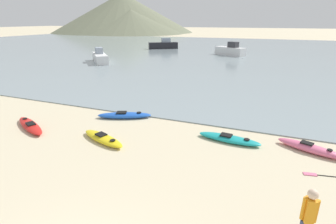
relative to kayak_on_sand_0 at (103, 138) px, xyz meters
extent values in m
cube|color=gray|center=(3.71, 38.57, -0.11)|extent=(160.00, 70.00, 0.06)
cone|color=#6B7056|center=(-58.25, 99.06, 8.08)|extent=(62.02, 62.02, 16.43)
cone|color=#6B7056|center=(-48.63, 88.83, 4.44)|extent=(42.66, 42.66, 9.15)
ellipsoid|color=yellow|center=(0.00, 0.00, 0.00)|extent=(2.74, 1.55, 0.27)
cube|color=black|center=(-0.12, 0.05, 0.16)|extent=(0.58, 0.51, 0.05)
cylinder|color=black|center=(0.69, -0.25, 0.14)|extent=(0.24, 0.24, 0.02)
ellipsoid|color=teal|center=(5.29, 2.10, -0.01)|extent=(2.87, 0.97, 0.26)
cube|color=black|center=(5.15, 2.11, 0.15)|extent=(0.54, 0.43, 0.05)
cylinder|color=black|center=(6.06, 2.02, 0.13)|extent=(0.25, 0.25, 0.02)
ellipsoid|color=#E5668C|center=(8.56, 2.36, 0.03)|extent=(2.64, 1.50, 0.33)
cube|color=black|center=(8.44, 2.41, 0.22)|extent=(0.55, 0.47, 0.05)
cylinder|color=black|center=(9.23, 2.09, 0.20)|extent=(0.20, 0.20, 0.02)
ellipsoid|color=blue|center=(-0.65, 2.95, 0.02)|extent=(3.02, 1.82, 0.31)
cube|color=black|center=(-0.79, 2.89, 0.19)|extent=(0.65, 0.57, 0.05)
cylinder|color=black|center=(0.10, 3.27, 0.18)|extent=(0.25, 0.25, 0.02)
ellipsoid|color=red|center=(-4.34, -0.09, -0.01)|extent=(3.08, 1.96, 0.26)
cube|color=black|center=(-4.20, -0.16, 0.15)|extent=(0.66, 0.57, 0.05)
cylinder|color=black|center=(-5.10, 0.28, 0.13)|extent=(0.23, 0.23, 0.02)
cube|color=orange|center=(7.89, -3.25, 1.03)|extent=(0.24, 0.26, 0.61)
cylinder|color=orange|center=(7.76, -3.25, 1.04)|extent=(0.09, 0.09, 0.58)
cylinder|color=orange|center=(8.02, -3.25, 1.04)|extent=(0.09, 0.09, 0.58)
sphere|color=beige|center=(7.89, -3.25, 1.45)|extent=(0.23, 0.23, 0.23)
cube|color=white|center=(-13.99, 19.31, 0.45)|extent=(4.68, 4.94, 1.06)
cube|color=#8C99A8|center=(-14.36, 19.71, 1.35)|extent=(1.71, 1.76, 0.74)
cube|color=white|center=(0.28, 32.77, 0.52)|extent=(5.01, 3.76, 1.20)
cube|color=#333338|center=(0.71, 32.53, 1.54)|extent=(1.73, 1.53, 0.84)
cube|color=black|center=(-13.07, 37.94, 0.50)|extent=(5.18, 4.11, 1.15)
cube|color=#8C99A8|center=(-12.62, 38.25, 1.47)|extent=(1.77, 1.54, 0.80)
cube|color=#E5668C|center=(8.42, 0.45, -0.12)|extent=(0.46, 0.26, 0.03)
camera|label=1|loc=(6.74, -8.88, 5.04)|focal=28.00mm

